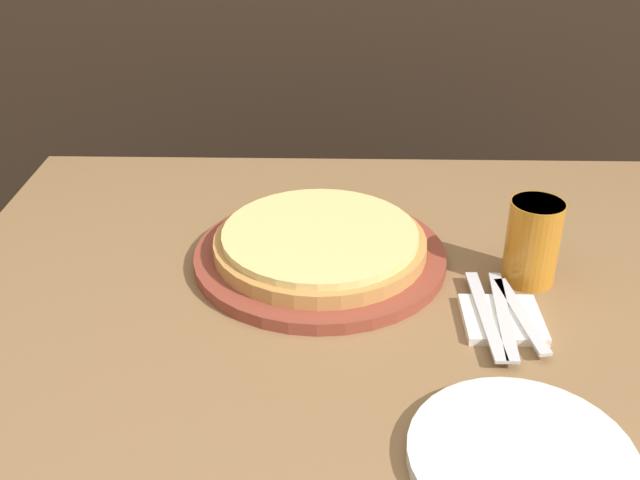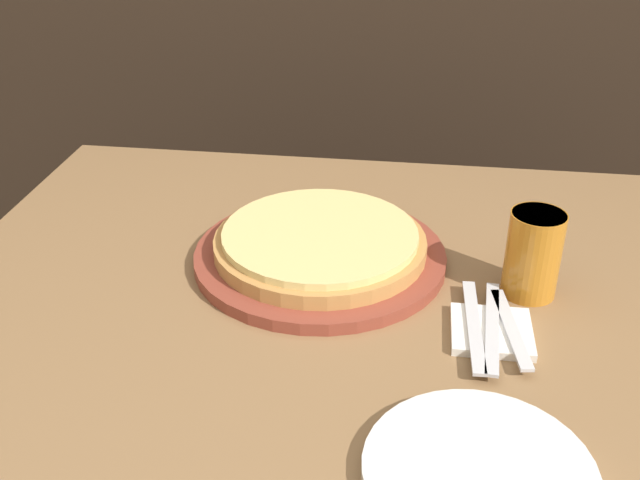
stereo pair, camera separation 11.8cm
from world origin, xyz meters
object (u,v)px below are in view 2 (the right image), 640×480
(beer_glass, at_px, (534,251))
(spoon, at_px, (511,328))
(pizza_on_board, at_px, (320,248))
(dinner_plate, at_px, (479,473))
(fork, at_px, (474,325))
(dinner_knife, at_px, (492,326))

(beer_glass, relative_size, spoon, 0.72)
(pizza_on_board, distance_m, dinner_plate, 0.49)
(beer_glass, height_order, fork, beer_glass)
(dinner_plate, relative_size, dinner_knife, 1.17)
(pizza_on_board, height_order, beer_glass, beer_glass)
(beer_glass, relative_size, dinner_knife, 0.61)
(pizza_on_board, distance_m, dinner_knife, 0.31)
(dinner_plate, height_order, fork, dinner_plate)
(beer_glass, xyz_separation_m, dinner_knife, (-0.06, -0.12, -0.06))
(dinner_knife, bearing_deg, spoon, 0.00)
(beer_glass, distance_m, dinner_plate, 0.40)
(pizza_on_board, relative_size, dinner_plate, 1.59)
(beer_glass, distance_m, fork, 0.16)
(beer_glass, relative_size, fork, 0.61)
(pizza_on_board, bearing_deg, dinner_plate, -61.63)
(pizza_on_board, bearing_deg, dinner_knife, -31.84)
(pizza_on_board, bearing_deg, spoon, -29.54)
(dinner_plate, bearing_deg, beer_glass, 76.80)
(beer_glass, distance_m, spoon, 0.13)
(beer_glass, bearing_deg, pizza_on_board, 171.94)
(beer_glass, height_order, dinner_knife, beer_glass)
(dinner_plate, distance_m, spoon, 0.27)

